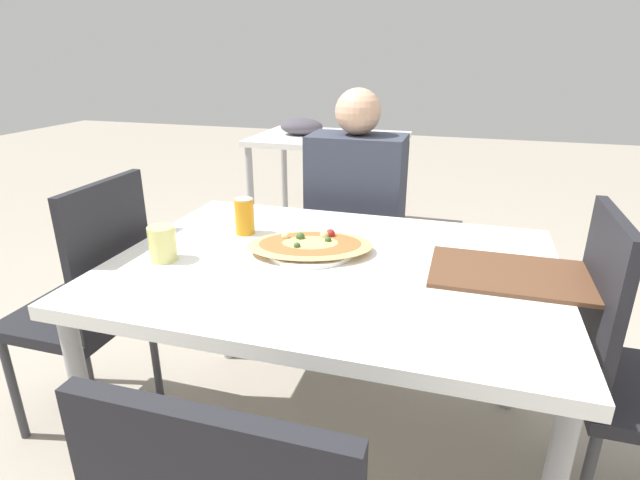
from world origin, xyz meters
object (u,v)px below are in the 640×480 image
chair_side_right (631,365)px  drink_glass (162,243)px  chair_side_left (91,298)px  soda_can (245,216)px  dining_table (332,281)px  pizza_main (310,246)px  person_seated (355,205)px  chair_far_seated (360,233)px

chair_side_right → drink_glass: 1.37m
chair_side_left → soda_can: size_ratio=7.48×
chair_side_left → soda_can: 0.60m
drink_glass → dining_table: bearing=14.6°
pizza_main → drink_glass: bearing=-155.6°
person_seated → pizza_main: bearing=90.1°
dining_table → pizza_main: pizza_main is taller
dining_table → chair_far_seated: chair_far_seated is taller
person_seated → chair_far_seated: bearing=-90.0°
chair_side_right → soda_can: (-1.20, 0.15, 0.27)m
chair_side_right → drink_glass: chair_side_right is taller
chair_far_seated → drink_glass: chair_far_seated is taller
person_seated → pizza_main: person_seated is taller
drink_glass → chair_side_right: bearing=5.9°
chair_far_seated → soda_can: size_ratio=7.48×
chair_side_right → person_seated: 1.17m
pizza_main → drink_glass: drink_glass is taller
dining_table → person_seated: 0.70m
dining_table → person_seated: (-0.09, 0.70, 0.03)m
chair_far_seated → soda_can: (-0.27, -0.66, 0.27)m
chair_side_right → person_seated: bearing=-126.6°
chair_side_left → drink_glass: bearing=-98.0°
chair_side_left → pizza_main: 0.80m
chair_side_right → drink_glass: size_ratio=8.82×
dining_table → pizza_main: 0.13m
person_seated → chair_side_left: bearing=46.0°
dining_table → chair_side_right: bearing=0.6°
chair_side_left → chair_side_right: (1.68, 0.09, 0.00)m
chair_far_seated → soda_can: 0.76m
person_seated → dining_table: bearing=97.2°
person_seated → soda_can: (-0.27, -0.54, 0.09)m
pizza_main → chair_side_right: bearing=-2.9°
dining_table → chair_side_left: (-0.84, -0.08, -0.14)m
dining_table → person_seated: size_ratio=1.11×
chair_far_seated → chair_side_left: bearing=50.0°
chair_side_left → person_seated: (0.75, 0.78, 0.17)m
person_seated → chair_side_right: bearing=143.4°
dining_table → pizza_main: size_ratio=2.92×
dining_table → chair_side_left: chair_side_left is taller
chair_far_seated → pizza_main: bearing=90.1°
person_seated → drink_glass: size_ratio=11.11×
chair_side_left → drink_glass: chair_side_left is taller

